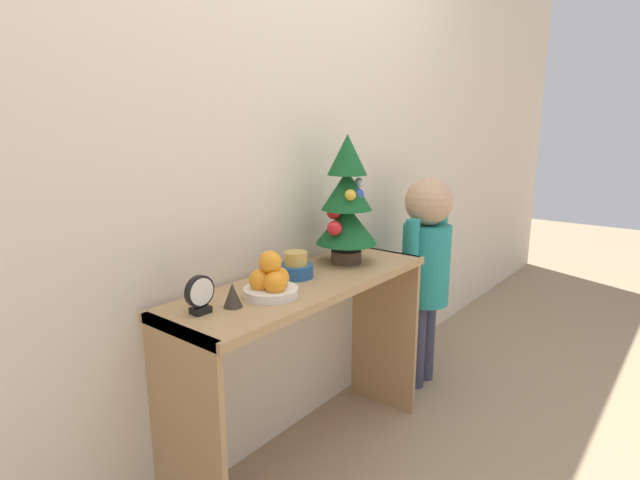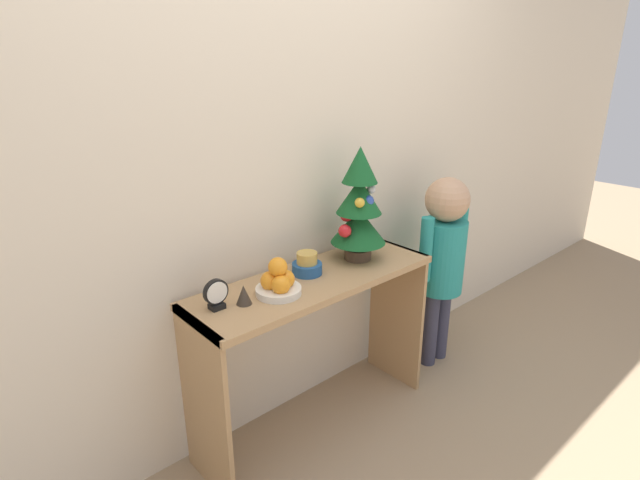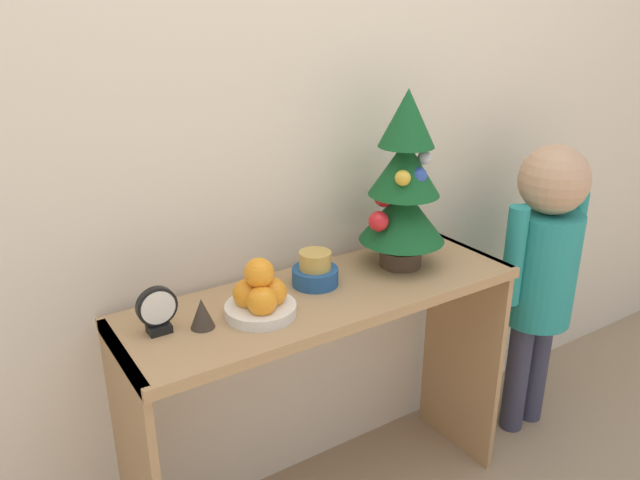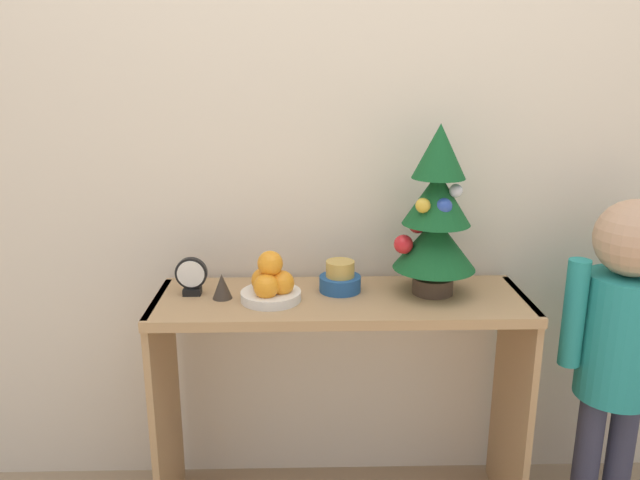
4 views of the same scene
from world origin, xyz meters
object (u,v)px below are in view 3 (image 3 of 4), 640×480
(desk_clock, at_px, (157,311))
(child_figure, at_px, (543,259))
(figurine, at_px, (202,313))
(fruit_bowl, at_px, (260,297))
(mini_tree, at_px, (404,184))
(singing_bowl, at_px, (317,271))

(desk_clock, xyz_separation_m, child_figure, (1.27, -0.08, -0.14))
(figurine, bearing_deg, fruit_bowl, -8.37)
(mini_tree, bearing_deg, figurine, -177.39)
(desk_clock, xyz_separation_m, figurine, (0.09, -0.03, -0.02))
(fruit_bowl, xyz_separation_m, figurine, (-0.14, 0.02, -0.01))
(mini_tree, relative_size, fruit_bowl, 2.87)
(fruit_bowl, height_order, figurine, fruit_bowl)
(fruit_bowl, relative_size, singing_bowl, 1.40)
(mini_tree, relative_size, desk_clock, 4.39)
(singing_bowl, height_order, child_figure, child_figure)
(fruit_bowl, height_order, child_figure, child_figure)
(figurine, distance_m, child_figure, 1.19)
(singing_bowl, bearing_deg, child_figure, -7.16)
(singing_bowl, xyz_separation_m, child_figure, (0.82, -0.10, -0.12))
(desk_clock, relative_size, figurine, 1.54)
(fruit_bowl, bearing_deg, mini_tree, 5.88)
(fruit_bowl, xyz_separation_m, desk_clock, (-0.24, 0.05, 0.01))
(fruit_bowl, bearing_deg, desk_clock, 167.12)
(mini_tree, bearing_deg, child_figure, -8.04)
(figurine, bearing_deg, child_figure, -2.41)
(mini_tree, distance_m, child_figure, 0.65)
(figurine, bearing_deg, desk_clock, 160.54)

